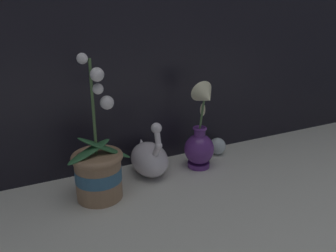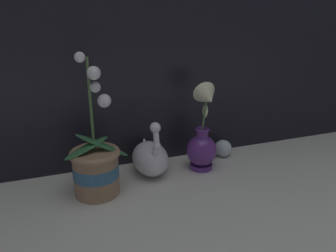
% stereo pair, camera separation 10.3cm
% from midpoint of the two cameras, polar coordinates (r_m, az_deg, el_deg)
% --- Properties ---
extents(ground_plane, '(2.80, 2.80, 0.00)m').
position_cam_midpoint_polar(ground_plane, '(0.99, 0.64, -12.41)').
color(ground_plane, beige).
extents(orchid_potted_plant, '(0.19, 0.15, 0.42)m').
position_cam_midpoint_polar(orchid_potted_plant, '(0.98, -15.01, -7.29)').
color(orchid_potted_plant, '#9E7556').
rests_on(orchid_potted_plant, ground_plane).
extents(swan_figurine, '(0.12, 0.19, 0.20)m').
position_cam_midpoint_polar(swan_figurine, '(1.10, -6.03, -5.52)').
color(swan_figurine, white).
rests_on(swan_figurine, ground_plane).
extents(blue_vase, '(0.10, 0.12, 0.31)m').
position_cam_midpoint_polar(blue_vase, '(1.12, 3.05, -2.35)').
color(blue_vase, '#602D7F').
rests_on(blue_vase, ground_plane).
extents(glass_sphere, '(0.06, 0.06, 0.06)m').
position_cam_midpoint_polar(glass_sphere, '(1.26, 6.30, -3.54)').
color(glass_sphere, silver).
rests_on(glass_sphere, ground_plane).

